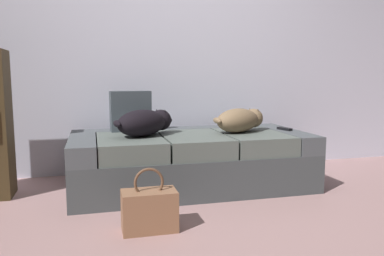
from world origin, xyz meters
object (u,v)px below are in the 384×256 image
object	(u,v)px
throw_pillow	(131,111)
tv_remote	(284,129)
handbag	(149,210)
dog_dark	(145,122)
dog_tan	(241,120)
couch	(190,160)

from	to	relation	value
throw_pillow	tv_remote	bearing A→B (deg)	-12.21
throw_pillow	handbag	world-z (taller)	throw_pillow
dog_dark	dog_tan	xyz separation A→B (m)	(0.80, 0.01, -0.00)
dog_tan	throw_pillow	bearing A→B (deg)	161.42
throw_pillow	handbag	distance (m)	1.21
throw_pillow	handbag	xyz separation A→B (m)	(-0.01, -1.10, -0.49)
couch	handbag	xyz separation A→B (m)	(-0.46, -0.84, -0.09)
dog_dark	handbag	xyz separation A→B (m)	(-0.09, -0.80, -0.42)
tv_remote	dog_tan	bearing A→B (deg)	167.11
handbag	tv_remote	bearing A→B (deg)	32.30
dog_dark	handbag	bearing A→B (deg)	-96.48
throw_pillow	dog_dark	bearing A→B (deg)	-74.70
dog_tan	handbag	world-z (taller)	dog_tan
couch	tv_remote	bearing A→B (deg)	-1.08
tv_remote	handbag	xyz separation A→B (m)	(-1.30, -0.82, -0.33)
dog_dark	tv_remote	xyz separation A→B (m)	(1.21, 0.02, -0.09)
throw_pillow	dog_tan	bearing A→B (deg)	-18.58
tv_remote	throw_pillow	bearing A→B (deg)	152.77
couch	handbag	size ratio (longest dim) A/B	5.04
throw_pillow	handbag	size ratio (longest dim) A/B	0.90
couch	dog_dark	bearing A→B (deg)	-174.08
couch	tv_remote	size ratio (longest dim) A/B	12.70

